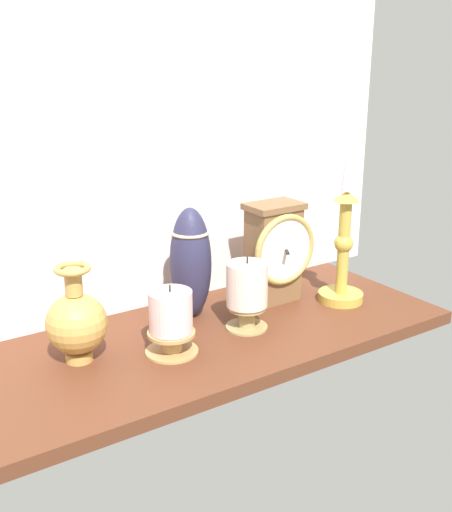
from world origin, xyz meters
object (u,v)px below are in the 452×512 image
object	(u,v)px
candlestick_tall_left	(344,241)
mantel_clock	(275,251)
brass_vase_bulbous	(77,322)
pillar_candle_near_clock	(247,292)
tall_ceramic_vase	(191,262)
pillar_candle_front	(171,321)

from	to	relation	value
candlestick_tall_left	mantel_clock	bearing A→B (deg)	145.85
brass_vase_bulbous	pillar_candle_near_clock	distance (cm)	30.57
mantel_clock	pillar_candle_near_clock	world-z (taller)	mantel_clock
pillar_candle_near_clock	tall_ceramic_vase	bearing A→B (deg)	118.54
mantel_clock	candlestick_tall_left	bearing A→B (deg)	-34.15
tall_ceramic_vase	mantel_clock	bearing A→B (deg)	-8.53
candlestick_tall_left	pillar_candle_front	world-z (taller)	candlestick_tall_left
pillar_candle_front	pillar_candle_near_clock	world-z (taller)	pillar_candle_near_clock
pillar_candle_near_clock	tall_ceramic_vase	world-z (taller)	tall_ceramic_vase
brass_vase_bulbous	tall_ceramic_vase	size ratio (longest dim) A/B	0.77
pillar_candle_front	pillar_candle_near_clock	size ratio (longest dim) A/B	0.89
pillar_candle_near_clock	mantel_clock	bearing A→B (deg)	31.63
candlestick_tall_left	brass_vase_bulbous	size ratio (longest dim) A/B	2.28
pillar_candle_front	candlestick_tall_left	bearing A→B (deg)	1.53
mantel_clock	brass_vase_bulbous	size ratio (longest dim) A/B	1.22
candlestick_tall_left	tall_ceramic_vase	world-z (taller)	candlestick_tall_left
pillar_candle_near_clock	pillar_candle_front	bearing A→B (deg)	-176.46
mantel_clock	brass_vase_bulbous	world-z (taller)	mantel_clock
candlestick_tall_left	pillar_candle_near_clock	xyz separation A→B (cm)	(-23.43, -0.05, -5.48)
brass_vase_bulbous	pillar_candle_front	bearing A→B (deg)	-22.99
pillar_candle_front	tall_ceramic_vase	size ratio (longest dim) A/B	0.57
tall_ceramic_vase	pillar_candle_front	bearing A→B (deg)	-133.25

